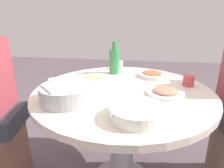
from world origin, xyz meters
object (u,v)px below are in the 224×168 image
object	(u,v)px
stool_for_diner_left	(2,156)
dish_tofu_braise	(152,74)
dish_noodles	(96,79)
dish_shrimp	(165,92)
tea_cup_side	(119,65)
tea_cup_far	(53,82)
tea_cup_near	(188,81)
round_dining_table	(123,112)
rice_bowl	(66,93)
green_bottle	(114,61)
soup_bowl	(136,112)

from	to	relation	value
stool_for_diner_left	dish_tofu_braise	bearing A→B (deg)	-67.01
dish_noodles	stool_for_diner_left	xyz separation A→B (m)	(-0.28, 0.64, -0.52)
dish_shrimp	tea_cup_side	xyz separation A→B (m)	(0.53, 0.34, 0.02)
tea_cup_side	tea_cup_far	bearing A→B (deg)	142.29
dish_shrimp	tea_cup_near	xyz separation A→B (m)	(0.17, -0.17, 0.02)
round_dining_table	dish_tofu_braise	bearing A→B (deg)	-32.26
rice_bowl	green_bottle	world-z (taller)	green_bottle
round_dining_table	dish_shrimp	bearing A→B (deg)	-97.91
rice_bowl	dish_noodles	world-z (taller)	rice_bowl
rice_bowl	dish_tofu_braise	bearing A→B (deg)	-42.92
soup_bowl	tea_cup_far	distance (m)	0.65
soup_bowl	rice_bowl	bearing A→B (deg)	71.58
round_dining_table	tea_cup_far	distance (m)	0.50
dish_shrimp	stool_for_diner_left	distance (m)	1.21
dish_tofu_braise	stool_for_diner_left	size ratio (longest dim) A/B	0.44
tea_cup_side	dish_tofu_braise	bearing A→B (deg)	-123.68
dish_shrimp	tea_cup_side	distance (m)	0.62
dish_shrimp	dish_noodles	xyz separation A→B (m)	(0.18, 0.46, 0.00)
green_bottle	stool_for_diner_left	size ratio (longest dim) A/B	0.54
soup_bowl	dish_noodles	bearing A→B (deg)	30.99
dish_tofu_braise	rice_bowl	bearing A→B (deg)	137.08
rice_bowl	dish_shrimp	world-z (taller)	rice_bowl
soup_bowl	dish_tofu_braise	distance (m)	0.66
soup_bowl	dish_shrimp	bearing A→B (deg)	-27.58
dish_shrimp	tea_cup_far	world-z (taller)	tea_cup_far
tea_cup_far	tea_cup_side	distance (m)	0.62
dish_shrimp	green_bottle	xyz separation A→B (m)	(0.39, 0.36, 0.09)
round_dining_table	tea_cup_far	size ratio (longest dim) A/B	17.79
rice_bowl	stool_for_diner_left	size ratio (longest dim) A/B	0.59
soup_bowl	green_bottle	bearing A→B (deg)	15.63
rice_bowl	soup_bowl	size ratio (longest dim) A/B	1.08
round_dining_table	dish_shrimp	xyz separation A→B (m)	(-0.04, -0.25, 0.17)
stool_for_diner_left	tea_cup_far	bearing A→B (deg)	-70.65
tea_cup_far	stool_for_diner_left	xyz separation A→B (m)	(-0.13, 0.38, -0.53)
soup_bowl	dish_noodles	distance (m)	0.58
round_dining_table	soup_bowl	world-z (taller)	soup_bowl
green_bottle	soup_bowl	bearing A→B (deg)	-164.37
dish_shrimp	tea_cup_near	bearing A→B (deg)	-43.66
rice_bowl	soup_bowl	distance (m)	0.41
rice_bowl	dish_tofu_braise	world-z (taller)	rice_bowl
green_bottle	tea_cup_side	bearing A→B (deg)	-8.32
tea_cup_near	stool_for_diner_left	bearing A→B (deg)	102.08
soup_bowl	tea_cup_far	bearing A→B (deg)	57.99
dish_tofu_braise	tea_cup_side	distance (m)	0.33
rice_bowl	stool_for_diner_left	xyz separation A→B (m)	(0.08, 0.55, -0.55)
rice_bowl	tea_cup_far	world-z (taller)	rice_bowl
round_dining_table	green_bottle	world-z (taller)	green_bottle
green_bottle	tea_cup_side	distance (m)	0.15
green_bottle	tea_cup_near	world-z (taller)	green_bottle
dish_shrimp	round_dining_table	bearing A→B (deg)	82.09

